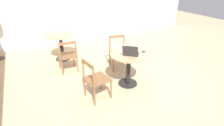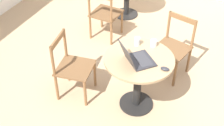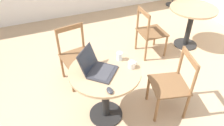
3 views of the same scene
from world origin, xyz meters
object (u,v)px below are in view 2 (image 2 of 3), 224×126
Objects in this scene: chair_near_back at (72,67)px; laptop at (136,58)px; chair_mid_left at (105,14)px; drinking_glass at (137,42)px; mouse at (165,69)px; cafe_table_near at (138,71)px; mug at (154,43)px; chair_near_right at (173,47)px.

chair_near_back is 1.82× the size of laptop.
chair_mid_left is 1.39m from drinking_glass.
mouse is (-1.28, -1.36, 0.34)m from chair_mid_left.
chair_mid_left is at bearing 40.49° from cafe_table_near.
cafe_table_near is 8.12× the size of drinking_glass.
mug is at bearing -64.48° from chair_near_back.
laptop reaches higher than cafe_table_near.
chair_mid_left is at bearing 50.32° from mug.
laptop reaches higher than chair_mid_left.
cafe_table_near is 0.87m from chair_near_back.
chair_near_right reaches higher than mug.
chair_near_back is at bearing 132.24° from chair_near_right.
chair_mid_left is 1.69m from laptop.
laptop reaches higher than mouse.
mouse is at bearing -89.03° from laptop.
mug is (-0.91, -1.10, 0.36)m from chair_mid_left.
cafe_table_near is at bearing -152.34° from drinking_glass.
drinking_glass is at bearing 150.90° from chair_near_right.
drinking_glass is at bearing -63.08° from chair_near_back.
chair_near_right and chair_mid_left have the same top height.
chair_mid_left is 1.90m from mouse.
chair_mid_left is 1.47m from mug.
drinking_glass reaches higher than chair_mid_left.
chair_mid_left is at bearing 38.55° from laptop.
mouse is 0.45m from mug.
chair_near_right is at bearing -47.76° from chair_near_back.
drinking_glass reaches higher than cafe_table_near.
mug is 0.20m from drinking_glass.
mug reaches higher than cafe_table_near.
mug is at bearing -12.33° from cafe_table_near.
cafe_table_near is 0.96× the size of chair_mid_left.
chair_mid_left is (1.21, 1.03, -0.14)m from cafe_table_near.
chair_mid_left reaches higher than mouse.
chair_mid_left reaches higher than mug.
chair_near_back is 1.36m from chair_mid_left.
chair_near_right is (0.82, -0.20, -0.14)m from cafe_table_near.
mug is at bearing 35.04° from mouse.
laptop is 0.33m from drinking_glass.
chair_mid_left is (0.39, 1.24, 0.00)m from chair_near_right.
laptop is (-0.89, 0.21, 0.38)m from chair_near_right.
laptop is 4.04× the size of mug.
laptop is at bearing -141.45° from chair_mid_left.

